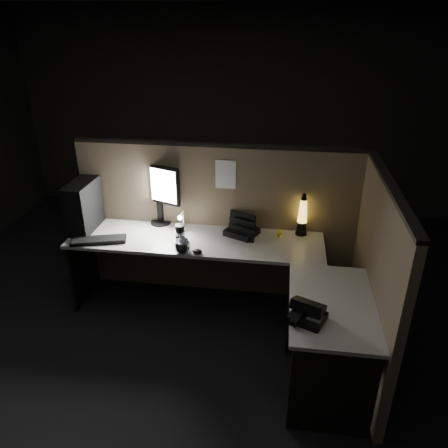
# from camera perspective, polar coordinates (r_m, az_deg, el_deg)

# --- Properties ---
(floor) EXTENTS (6.00, 6.00, 0.00)m
(floor) POSITION_cam_1_polar(r_m,az_deg,el_deg) (3.86, -3.00, -15.95)
(floor) COLOR black
(floor) RESTS_ON ground
(room_shell) EXTENTS (6.00, 6.00, 6.00)m
(room_shell) POSITION_cam_1_polar(r_m,az_deg,el_deg) (3.03, -3.71, 7.48)
(room_shell) COLOR silver
(room_shell) RESTS_ON ground
(partition_back) EXTENTS (2.66, 0.06, 1.50)m
(partition_back) POSITION_cam_1_polar(r_m,az_deg,el_deg) (4.21, -0.84, 0.22)
(partition_back) COLOR brown
(partition_back) RESTS_ON ground
(partition_right) EXTENTS (0.06, 1.66, 1.50)m
(partition_right) POSITION_cam_1_polar(r_m,az_deg,el_deg) (3.52, 19.01, -6.98)
(partition_right) COLOR brown
(partition_right) RESTS_ON ground
(desk) EXTENTS (2.60, 1.60, 0.73)m
(desk) POSITION_cam_1_polar(r_m,az_deg,el_deg) (3.68, 0.30, -6.88)
(desk) COLOR beige
(desk) RESTS_ON ground
(pc_tower) EXTENTS (0.20, 0.44, 0.46)m
(pc_tower) POSITION_cam_1_polar(r_m,az_deg,el_deg) (4.25, -17.90, 2.28)
(pc_tower) COLOR black
(pc_tower) RESTS_ON desk
(monitor) EXTENTS (0.44, 0.21, 0.58)m
(monitor) POSITION_cam_1_polar(r_m,az_deg,el_deg) (4.16, -8.50, 4.56)
(monitor) COLOR black
(monitor) RESTS_ON desk
(keyboard) EXTENTS (0.51, 0.29, 0.02)m
(keyboard) POSITION_cam_1_polar(r_m,az_deg,el_deg) (4.06, -16.04, -2.04)
(keyboard) COLOR black
(keyboard) RESTS_ON desk
(mouse) EXTENTS (0.10, 0.08, 0.03)m
(mouse) POSITION_cam_1_polar(r_m,az_deg,el_deg) (3.72, -3.51, -3.57)
(mouse) COLOR black
(mouse) RESTS_ON desk
(clip_lamp) EXTENTS (0.04, 0.16, 0.21)m
(clip_lamp) POSITION_cam_1_polar(r_m,az_deg,el_deg) (4.02, -5.53, 0.37)
(clip_lamp) COLOR silver
(clip_lamp) RESTS_ON desk
(organizer) EXTENTS (0.34, 0.32, 0.20)m
(organizer) POSITION_cam_1_polar(r_m,az_deg,el_deg) (4.02, 2.36, -0.70)
(organizer) COLOR black
(organizer) RESTS_ON desk
(lava_lamp) EXTENTS (0.11, 0.11, 0.40)m
(lava_lamp) POSITION_cam_1_polar(r_m,az_deg,el_deg) (4.02, 10.19, 0.81)
(lava_lamp) COLOR black
(lava_lamp) RESTS_ON desk
(travel_mug) EXTENTS (0.09, 0.09, 0.19)m
(travel_mug) POSITION_cam_1_polar(r_m,az_deg,el_deg) (3.82, -5.76, -1.44)
(travel_mug) COLOR black
(travel_mug) RESTS_ON desk
(steel_mug) EXTENTS (0.18, 0.18, 0.11)m
(steel_mug) POSITION_cam_1_polar(r_m,az_deg,el_deg) (3.72, -5.48, -2.95)
(steel_mug) COLOR #BBBCC2
(steel_mug) RESTS_ON desk
(figurine) EXTENTS (0.05, 0.05, 0.05)m
(figurine) POSITION_cam_1_polar(r_m,az_deg,el_deg) (3.99, 7.24, -1.11)
(figurine) COLOR #FFFC28
(figurine) RESTS_ON desk
(pinned_paper) EXTENTS (0.19, 0.00, 0.27)m
(pinned_paper) POSITION_cam_1_polar(r_m,az_deg,el_deg) (3.97, 0.21, 6.46)
(pinned_paper) COLOR white
(pinned_paper) RESTS_ON partition_back
(desk_phone) EXTENTS (0.28, 0.28, 0.13)m
(desk_phone) POSITION_cam_1_polar(r_m,az_deg,el_deg) (3.01, 10.80, -11.32)
(desk_phone) COLOR black
(desk_phone) RESTS_ON desk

